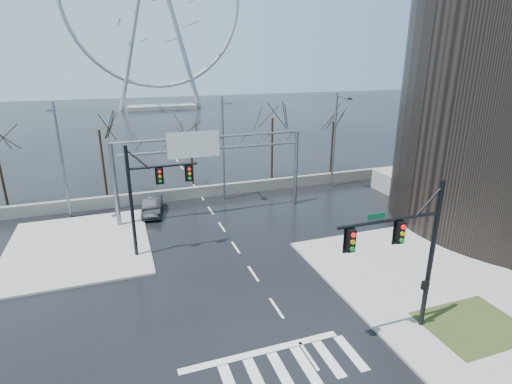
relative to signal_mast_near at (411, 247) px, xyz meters
name	(u,v)px	position (x,y,z in m)	size (l,w,h in m)	color
ground	(277,308)	(-5.14, 4.04, -4.87)	(260.00, 260.00, 0.00)	black
sidewalk_right_ext	(400,262)	(4.86, 6.04, -4.80)	(12.00, 10.00, 0.15)	gray
sidewalk_far	(78,246)	(-16.14, 16.04, -4.80)	(10.00, 12.00, 0.15)	gray
grass_strip	(473,325)	(3.86, -0.96, -4.72)	(5.00, 4.00, 0.02)	#2E3717
barrier_wall	(201,192)	(-5.14, 24.04, -4.32)	(52.00, 0.50, 1.10)	slate
signal_mast_near	(411,247)	(0.00, 0.00, 0.00)	(5.52, 0.41, 8.00)	black
signal_mast_far	(148,190)	(-11.01, 13.00, -0.04)	(4.72, 0.41, 8.00)	black
sign_gantry	(207,159)	(-5.52, 19.00, 0.31)	(16.36, 0.40, 7.60)	slate
streetlight_left	(60,153)	(-17.14, 22.20, 1.01)	(0.50, 2.55, 10.00)	slate
streetlight_mid	(224,141)	(-3.14, 22.20, 1.01)	(0.50, 2.55, 10.00)	slate
streetlight_right	(336,134)	(8.86, 22.20, 1.01)	(0.50, 2.55, 10.00)	slate
tree_left	(100,138)	(-14.14, 27.54, 1.10)	(3.75, 3.75, 7.50)	black
tree_center	(191,138)	(-5.14, 28.54, 0.30)	(3.25, 3.25, 6.50)	black
tree_right	(272,125)	(3.86, 27.54, 1.34)	(3.90, 3.90, 7.80)	black
tree_far_right	(333,128)	(11.86, 28.04, 0.54)	(3.40, 3.40, 6.80)	black
ferris_wheel	(154,4)	(-0.14, 99.04, 21.26)	(45.00, 6.00, 50.91)	gray
car	(152,206)	(-10.23, 21.04, -4.12)	(1.59, 4.57, 1.50)	black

